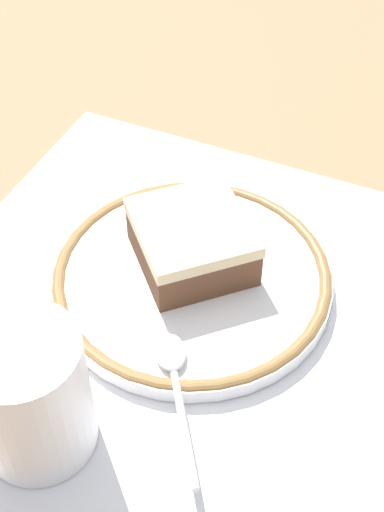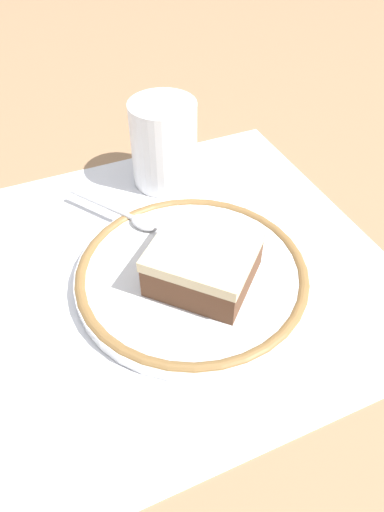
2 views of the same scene
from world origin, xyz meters
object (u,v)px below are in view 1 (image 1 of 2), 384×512
Objects in this scene: spoon at (174,373)px; cup at (32,401)px; plate at (192,277)px; cake_slice at (192,241)px.

cup is (-0.07, -0.07, 0.03)m from spoon.
plate is 2.25× the size of cup.
cup is (-0.03, -0.18, 0.01)m from cake_slice.
cake_slice is at bearing 113.83° from plate.
cup reaches higher than spoon.
cup reaches higher than cake_slice.
cake_slice is 0.11m from spoon.
spoon is at bearing 47.70° from cup.
plate is at bearing 77.35° from cup.
cup reaches higher than plate.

